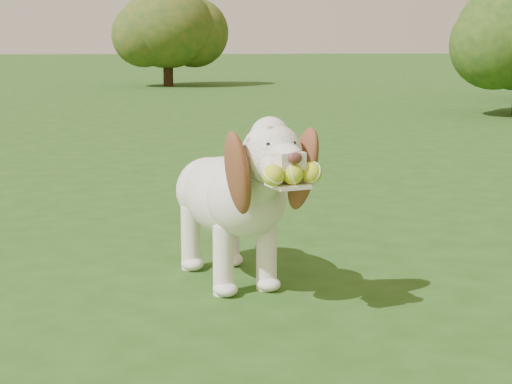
{
  "coord_description": "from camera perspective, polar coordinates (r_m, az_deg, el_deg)",
  "views": [
    {
      "loc": [
        0.31,
        -3.7,
        1.06
      ],
      "look_at": [
        0.56,
        -0.4,
        0.44
      ],
      "focal_mm": 60.0,
      "sensor_mm": 36.0,
      "label": 1
    }
  ],
  "objects": [
    {
      "name": "ground",
      "position": [
        3.86,
        -8.78,
        -5.48
      ],
      "size": [
        80.0,
        80.0,
        0.0
      ],
      "primitive_type": "plane",
      "color": "#224513",
      "rests_on": "ground"
    },
    {
      "name": "shrub_i",
      "position": [
        17.38,
        -5.93,
        10.86
      ],
      "size": [
        1.9,
        1.9,
        1.97
      ],
      "color": "#382314",
      "rests_on": "ground"
    },
    {
      "name": "dog",
      "position": [
        3.58,
        -1.44,
        -0.02
      ],
      "size": [
        0.63,
        1.13,
        0.75
      ],
      "rotation": [
        0.0,
        0.0,
        0.32
      ],
      "color": "white",
      "rests_on": "ground"
    }
  ]
}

